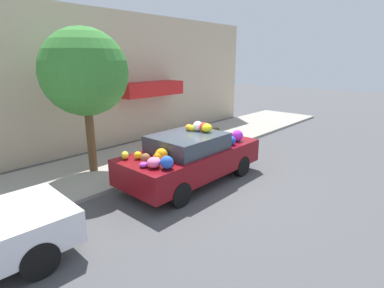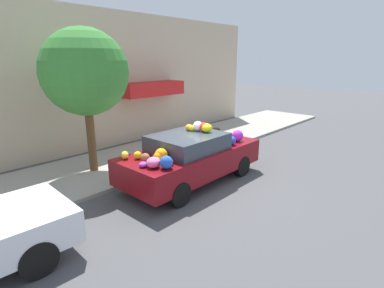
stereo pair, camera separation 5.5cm
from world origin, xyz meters
TOP-DOWN VIEW (x-y plane):
  - ground_plane at (0.00, 0.00)m, footprint 60.00×60.00m
  - sidewalk_curb at (0.00, 2.70)m, footprint 24.00×3.20m
  - building_facade at (0.11, 4.92)m, footprint 18.00×1.20m
  - street_tree at (-1.55, 2.66)m, footprint 2.43×2.43m
  - fire_hydrant at (2.78, 1.70)m, footprint 0.20×0.20m
  - art_car at (-0.05, 0.02)m, footprint 4.24×1.81m

SIDE VIEW (x-z plane):
  - ground_plane at x=0.00m, z-range 0.00..0.00m
  - sidewalk_curb at x=0.00m, z-range 0.00..0.10m
  - fire_hydrant at x=2.78m, z-range 0.10..0.80m
  - art_car at x=-0.05m, z-range -0.09..1.59m
  - building_facade at x=0.11m, z-range -0.02..5.11m
  - street_tree at x=-1.55m, z-range 0.93..5.05m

